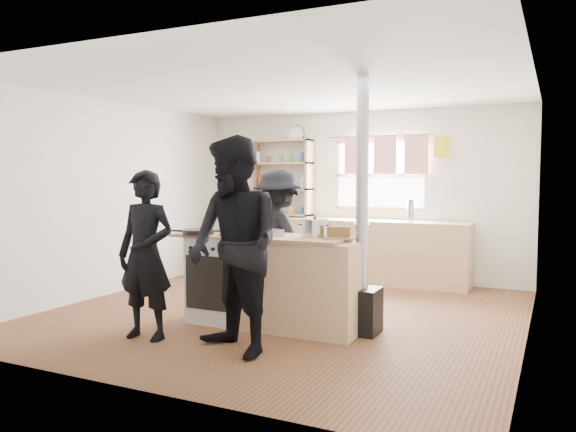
# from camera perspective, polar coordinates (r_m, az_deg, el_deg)

# --- Properties ---
(ground) EXTENTS (5.00, 5.00, 0.01)m
(ground) POSITION_cam_1_polar(r_m,az_deg,el_deg) (6.38, -0.34, -9.87)
(ground) COLOR brown
(ground) RESTS_ON ground
(back_counter) EXTENTS (3.40, 0.55, 0.90)m
(back_counter) POSITION_cam_1_polar(r_m,az_deg,el_deg) (8.32, 6.40, -3.45)
(back_counter) COLOR tan
(back_counter) RESTS_ON ground
(shelving_unit) EXTENTS (1.00, 0.28, 1.20)m
(shelving_unit) POSITION_cam_1_polar(r_m,az_deg,el_deg) (8.82, -0.68, 3.92)
(shelving_unit) COLOR tan
(shelving_unit) RESTS_ON back_counter
(thermos) EXTENTS (0.10, 0.10, 0.29)m
(thermos) POSITION_cam_1_polar(r_m,az_deg,el_deg) (8.01, 12.36, 0.46)
(thermos) COLOR silver
(thermos) RESTS_ON back_counter
(cooking_island) EXTENTS (1.97, 0.64, 0.93)m
(cooking_island) POSITION_cam_1_polar(r_m,az_deg,el_deg) (5.74, -1.47, -6.63)
(cooking_island) COLOR white
(cooking_island) RESTS_ON ground
(skillet_greens) EXTENTS (0.34, 0.34, 0.05)m
(skillet_greens) POSITION_cam_1_polar(r_m,az_deg,el_deg) (5.87, -9.11, -1.58)
(skillet_greens) COLOR black
(skillet_greens) RESTS_ON cooking_island
(roast_tray) EXTENTS (0.44, 0.37, 0.07)m
(roast_tray) POSITION_cam_1_polar(r_m,az_deg,el_deg) (5.65, -2.70, -1.65)
(roast_tray) COLOR silver
(roast_tray) RESTS_ON cooking_island
(stockpot_stove) EXTENTS (0.23, 0.23, 0.19)m
(stockpot_stove) POSITION_cam_1_polar(r_m,az_deg,el_deg) (6.04, -5.23, -0.87)
(stockpot_stove) COLOR silver
(stockpot_stove) RESTS_ON cooking_island
(stockpot_counter) EXTENTS (0.27, 0.27, 0.20)m
(stockpot_counter) POSITION_cam_1_polar(r_m,az_deg,el_deg) (5.56, 2.74, -1.20)
(stockpot_counter) COLOR silver
(stockpot_counter) RESTS_ON cooking_island
(bread_board) EXTENTS (0.32, 0.26, 0.12)m
(bread_board) POSITION_cam_1_polar(r_m,az_deg,el_deg) (5.40, 5.19, -1.79)
(bread_board) COLOR tan
(bread_board) RESTS_ON cooking_island
(flue_heater) EXTENTS (0.35, 0.35, 2.50)m
(flue_heater) POSITION_cam_1_polar(r_m,az_deg,el_deg) (5.51, 7.47, -5.03)
(flue_heater) COLOR black
(flue_heater) RESTS_ON ground
(person_near_left) EXTENTS (0.60, 0.42, 1.59)m
(person_near_left) POSITION_cam_1_polar(r_m,az_deg,el_deg) (5.43, -14.24, -3.84)
(person_near_left) COLOR black
(person_near_left) RESTS_ON ground
(person_near_right) EXTENTS (1.13, 1.03, 1.88)m
(person_near_right) POSITION_cam_1_polar(r_m,az_deg,el_deg) (4.80, -5.48, -3.03)
(person_near_right) COLOR black
(person_near_right) RESTS_ON ground
(person_far) EXTENTS (1.18, 0.94, 1.60)m
(person_far) POSITION_cam_1_polar(r_m,az_deg,el_deg) (6.59, -0.95, -2.29)
(person_far) COLOR black
(person_far) RESTS_ON ground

